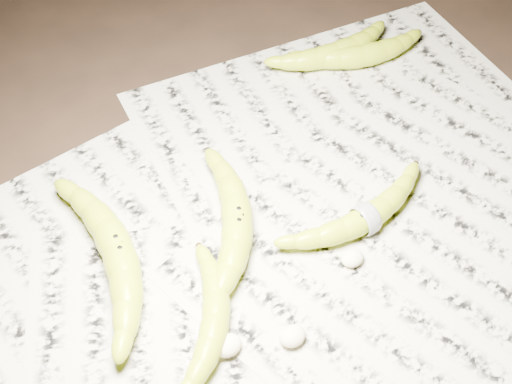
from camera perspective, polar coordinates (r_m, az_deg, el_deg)
ground at (r=0.91m, az=-0.12°, el=-2.21°), size 3.00×3.00×0.00m
newspaper_patch at (r=0.89m, az=1.70°, el=-3.39°), size 0.90×0.70×0.01m
banana_left_a at (r=0.86m, az=-11.01°, el=-4.63°), size 0.11×0.25×0.04m
banana_left_b at (r=0.80m, az=-3.29°, el=-10.06°), size 0.14×0.16×0.03m
banana_center at (r=0.87m, az=-1.51°, el=-2.39°), size 0.17×0.21×0.04m
banana_taped at (r=0.89m, az=8.76°, el=-2.00°), size 0.20×0.05×0.03m
banana_upper_a at (r=1.12m, az=8.49°, el=10.87°), size 0.19×0.11×0.04m
banana_upper_b at (r=1.11m, az=6.40°, el=11.11°), size 0.18×0.08×0.04m
measuring_tape at (r=0.89m, az=8.76°, el=-2.00°), size 0.00×0.04×0.04m
flesh_chunk_a at (r=0.79m, az=-2.30°, el=-12.02°), size 0.03×0.03×0.02m
flesh_chunk_b at (r=0.79m, az=2.94°, el=-11.30°), size 0.03×0.03×0.02m
flesh_chunk_c at (r=0.86m, az=7.74°, el=-5.10°), size 0.03×0.02×0.02m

